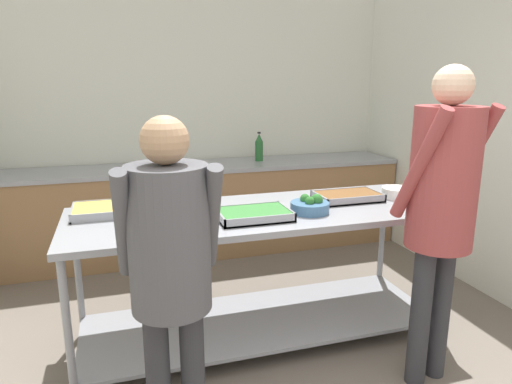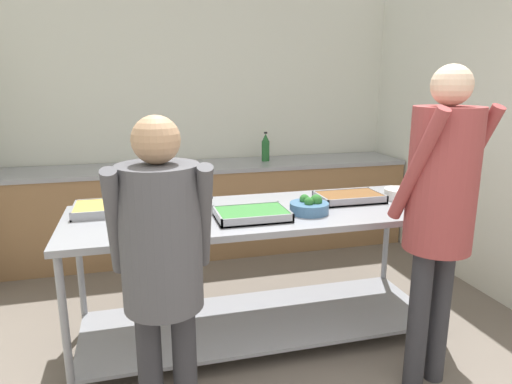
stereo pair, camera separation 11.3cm
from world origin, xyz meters
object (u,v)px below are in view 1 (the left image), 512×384
at_px(broccoli_bowl, 310,206).
at_px(water_bottle, 259,148).
at_px(sauce_pan, 173,204).
at_px(serving_tray_roast, 254,214).
at_px(plate_stack, 397,193).
at_px(serving_tray_vegetables, 348,197).
at_px(serving_tray_greens, 105,210).
at_px(guest_serving_right, 170,254).
at_px(guest_serving_left, 442,195).

bearing_deg(broccoli_bowl, water_bottle, 82.30).
bearing_deg(sauce_pan, water_bottle, 55.66).
distance_m(sauce_pan, water_bottle, 1.93).
distance_m(serving_tray_roast, plate_stack, 1.15).
distance_m(serving_tray_roast, serving_tray_vegetables, 0.80).
height_order(serving_tray_greens, plate_stack, plate_stack).
height_order(sauce_pan, guest_serving_right, guest_serving_right).
height_order(sauce_pan, broccoli_bowl, broccoli_bowl).
distance_m(sauce_pan, serving_tray_vegetables, 1.21).
height_order(serving_tray_greens, guest_serving_left, guest_serving_left).
bearing_deg(plate_stack, guest_serving_right, -154.67).
bearing_deg(serving_tray_roast, sauce_pan, 142.79).
relative_size(serving_tray_greens, water_bottle, 1.31).
distance_m(serving_tray_roast, guest_serving_right, 0.85).
height_order(serving_tray_greens, serving_tray_vegetables, same).
bearing_deg(broccoli_bowl, plate_stack, 12.75).
distance_m(plate_stack, water_bottle, 1.81).
bearing_deg(broccoli_bowl, guest_serving_left, -48.99).
bearing_deg(broccoli_bowl, serving_tray_roast, -177.34).
relative_size(serving_tray_greens, guest_serving_right, 0.25).
bearing_deg(guest_serving_right, water_bottle, 64.46).
distance_m(broccoli_bowl, water_bottle, 1.93).
xyz_separation_m(serving_tray_roast, broccoli_bowl, (0.38, 0.02, 0.02)).
distance_m(broccoli_bowl, plate_stack, 0.78).
height_order(broccoli_bowl, plate_stack, broccoli_bowl).
distance_m(serving_tray_greens, broccoli_bowl, 1.30).
height_order(guest_serving_right, water_bottle, guest_serving_right).
xyz_separation_m(serving_tray_vegetables, plate_stack, (0.38, -0.04, 0.01)).
bearing_deg(serving_tray_roast, serving_tray_vegetables, 16.69).
bearing_deg(guest_serving_right, serving_tray_greens, 106.50).
relative_size(broccoli_bowl, plate_stack, 1.05).
xyz_separation_m(serving_tray_greens, sauce_pan, (0.43, -0.03, 0.01)).
relative_size(guest_serving_left, water_bottle, 6.01).
bearing_deg(broccoli_bowl, serving_tray_greens, 164.39).
bearing_deg(guest_serving_right, guest_serving_left, 2.10).
bearing_deg(guest_serving_right, serving_tray_vegetables, 32.44).
distance_m(sauce_pan, serving_tray_roast, 0.56).
height_order(serving_tray_vegetables, plate_stack, plate_stack).
distance_m(serving_tray_greens, guest_serving_right, 1.04).
relative_size(sauce_pan, serving_tray_roast, 0.87).
relative_size(serving_tray_roast, guest_serving_right, 0.28).
relative_size(serving_tray_roast, serving_tray_vegetables, 0.98).
distance_m(broccoli_bowl, guest_serving_left, 0.80).
distance_m(serving_tray_roast, broccoli_bowl, 0.38).
xyz_separation_m(serving_tray_greens, plate_stack, (2.01, -0.18, 0.01)).
distance_m(guest_serving_left, guest_serving_right, 1.48).
relative_size(broccoli_bowl, serving_tray_vegetables, 0.55).
distance_m(serving_tray_vegetables, guest_serving_right, 1.59).
height_order(serving_tray_roast, guest_serving_right, guest_serving_right).
relative_size(serving_tray_roast, water_bottle, 1.46).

